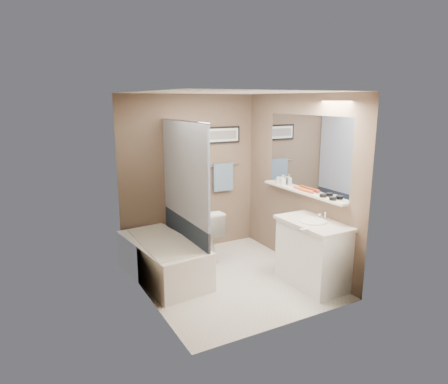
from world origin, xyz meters
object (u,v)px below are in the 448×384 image
vanity (312,255)px  hair_brush_front (307,191)px  candle_bowl_far (323,196)px  soap_bottle (283,180)px  hair_brush_back (300,188)px  bathtub (163,260)px  candle_bowl_near (333,198)px  glass_jar (279,180)px  toilet (201,234)px

vanity → hair_brush_front: 0.84m
candle_bowl_far → hair_brush_front: (0.00, 0.30, 0.00)m
candle_bowl_far → soap_bottle: 0.85m
vanity → hair_brush_back: (0.19, 0.53, 0.74)m
bathtub → candle_bowl_near: (1.79, -1.20, 0.89)m
hair_brush_back → glass_jar: 0.47m
vanity → soap_bottle: soap_bottle is taller
soap_bottle → bathtub: bearing=174.3°
candle_bowl_near → soap_bottle: soap_bottle is taller
bathtub → candle_bowl_far: bearing=-36.1°
candle_bowl_far → glass_jar: 0.93m
hair_brush_back → glass_jar: size_ratio=2.20×
bathtub → hair_brush_back: (1.79, -0.57, 0.89)m
vanity → glass_jar: bearing=79.7°
candle_bowl_far → hair_brush_front: size_ratio=0.41×
vanity → soap_bottle: bearing=78.8°
vanity → candle_bowl_far: 0.76m
hair_brush_back → glass_jar: (0.00, 0.47, 0.03)m
candle_bowl_near → toilet: bearing=124.2°
bathtub → vanity: 1.95m
toilet → candle_bowl_far: (1.06, -1.39, 0.75)m
bathtub → candle_bowl_near: 2.33m
bathtub → candle_bowl_far: 2.24m
candle_bowl_far → hair_brush_back: size_ratio=0.41×
bathtub → hair_brush_front: hair_brush_front is taller
bathtub → vanity: vanity is taller
vanity → soap_bottle: 1.22m
hair_brush_back → hair_brush_front: bearing=-90.0°
candle_bowl_near → hair_brush_back: hair_brush_back is taller
candle_bowl_far → soap_bottle: soap_bottle is taller
vanity → bathtub: bearing=145.7°
bathtub → hair_brush_back: 2.07m
hair_brush_back → toilet: bearing=138.9°
vanity → candle_bowl_near: 0.77m
candle_bowl_far → hair_brush_front: 0.30m
vanity → candle_bowl_far: (0.19, 0.07, 0.73)m
candle_bowl_far → soap_bottle: (0.00, 0.85, 0.05)m
bathtub → hair_brush_back: size_ratio=6.82×
bathtub → hair_brush_back: bearing=-23.7°
glass_jar → soap_bottle: bearing=-90.0°
vanity → soap_bottle: size_ratio=6.18×
candle_bowl_near → glass_jar: 1.11m
hair_brush_front → soap_bottle: (0.00, 0.55, 0.05)m
glass_jar → candle_bowl_far: bearing=-90.0°
toilet → hair_brush_back: size_ratio=3.49×
toilet → vanity: vanity is taller
hair_brush_back → soap_bottle: bearing=90.0°
candle_bowl_far → hair_brush_front: bearing=90.0°
toilet → bathtub: bearing=22.9°
candle_bowl_far → bathtub: bearing=150.0°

